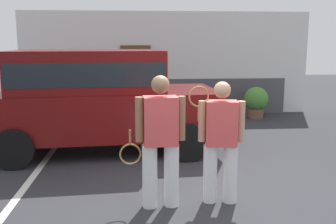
{
  "coord_description": "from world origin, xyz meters",
  "views": [
    {
      "loc": [
        -0.92,
        -5.19,
        2.22
      ],
      "look_at": [
        -0.4,
        1.2,
        1.05
      ],
      "focal_mm": 41.42,
      "sensor_mm": 36.0,
      "label": 1
    }
  ],
  "objects": [
    {
      "name": "tennis_player_man",
      "position": [
        -0.62,
        -0.21,
        0.93
      ],
      "size": [
        0.92,
        0.3,
        1.79
      ],
      "rotation": [
        0.0,
        0.0,
        3.2
      ],
      "color": "white",
      "rests_on": "ground_plane"
    },
    {
      "name": "house_frontage",
      "position": [
        -0.01,
        6.72,
        1.46
      ],
      "size": [
        8.74,
        0.4,
        3.11
      ],
      "color": "white",
      "rests_on": "ground_plane"
    },
    {
      "name": "parked_suv",
      "position": [
        -1.72,
        2.63,
        1.15
      ],
      "size": [
        4.72,
        2.42,
        2.05
      ],
      "rotation": [
        0.0,
        0.0,
        0.07
      ],
      "color": "#590C0C",
      "rests_on": "ground_plane"
    },
    {
      "name": "ground_plane",
      "position": [
        0.0,
        0.0,
        0.0
      ],
      "size": [
        40.0,
        40.0,
        0.0
      ],
      "primitive_type": "plane",
      "color": "#2D2D33"
    },
    {
      "name": "potted_plant_by_porch",
      "position": [
        2.55,
        5.76,
        0.51
      ],
      "size": [
        0.7,
        0.7,
        0.92
      ],
      "color": "brown",
      "rests_on": "ground_plane"
    },
    {
      "name": "tennis_player_woman",
      "position": [
        0.21,
        -0.13,
        0.89
      ],
      "size": [
        0.76,
        0.31,
        1.7
      ],
      "rotation": [
        0.0,
        0.0,
        3.02
      ],
      "color": "white",
      "rests_on": "ground_plane"
    },
    {
      "name": "parking_stripe_0",
      "position": [
        -2.67,
        1.5,
        0.0
      ],
      "size": [
        0.12,
        4.4,
        0.01
      ],
      "primitive_type": "cube",
      "color": "silver",
      "rests_on": "ground_plane"
    }
  ]
}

